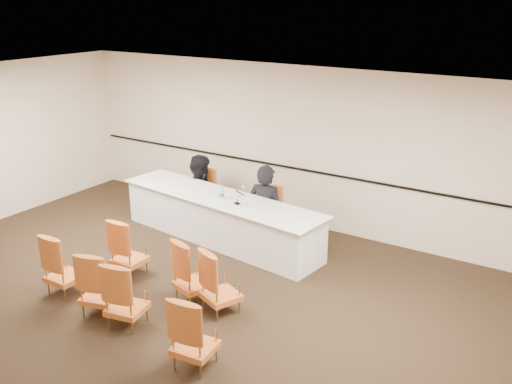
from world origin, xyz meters
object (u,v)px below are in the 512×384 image
Objects in this scene: microphone at (237,196)px; aud_chair_front_mid at (193,270)px; drinking_glass at (218,195)px; aud_chair_front_left at (129,247)px; panelist_main at (265,214)px; panelist_second_chair at (201,194)px; aud_chair_back_left at (99,282)px; panelist_main_chair at (265,213)px; panel_table at (220,219)px; panelist_second at (201,200)px; aud_chair_back_mid at (126,293)px; coffee_cup at (250,204)px; aud_chair_back_right at (195,331)px; water_bottle at (222,192)px; aud_chair_extra at (64,263)px; aud_chair_front_right at (221,281)px.

microphone is 1.91m from aud_chair_front_mid.
aud_chair_front_left is (-0.43, -1.79, -0.40)m from drinking_glass.
panelist_main is 1.94× the size of aud_chair_front_left.
panelist_second_chair is 1.00× the size of aud_chair_back_left.
microphone is (-0.16, -0.67, 0.50)m from panelist_main_chair.
panel_table is 4.32× the size of aud_chair_front_mid.
panelist_second is at bearing 150.83° from panel_table.
panel_table is 4.32× the size of aud_chair_back_mid.
aud_chair_back_mid is (0.53, -0.03, 0.00)m from aud_chair_back_left.
coffee_cup reaches higher than panel_table.
aud_chair_front_mid and aud_chair_back_right have the same top height.
coffee_cup is (0.13, -0.69, 0.43)m from panelist_main.
microphone is 1.98m from aud_chair_front_left.
aud_chair_back_mid is (0.51, -2.87, -0.47)m from water_bottle.
aud_chair_back_left is (-0.54, -3.42, 0.02)m from panelist_main.
coffee_cup is at bearing 92.72° from panelist_main.
panel_table is 16.86× the size of water_bottle.
panelist_main is at bearing 47.41° from water_bottle.
microphone is 3.36m from aud_chair_back_right.
aud_chair_extra is (-1.55, -2.61, -0.41)m from coffee_cup.
panelist_second is 1.94× the size of aud_chair_back_mid.
aud_chair_back_left is (1.07, -3.61, 0.00)m from panelist_second_chair.
aud_chair_back_mid is (0.59, -2.86, -0.40)m from drinking_glass.
aud_chair_front_right is (2.44, -2.70, 0.13)m from panelist_second.
water_bottle is 0.26× the size of aud_chair_front_mid.
aud_chair_front_right is 1.27m from aud_chair_back_mid.
water_bottle is (1.08, -0.77, 0.60)m from panelist_second.
panelist_second is 1.94× the size of aud_chair_front_right.
panelist_second_chair is 1.00× the size of aud_chair_extra.
aud_chair_extra is at bearing 155.33° from aud_chair_back_left.
water_bottle reaches higher than aud_chair_extra.
aud_chair_back_left and aud_chair_back_right have the same top height.
panelist_main is 1.94× the size of aud_chair_back_right.
microphone is (0.46, -0.14, 0.56)m from panel_table.
panelist_main is 0.92m from water_bottle.
panelist_main_chair and aud_chair_front_left have the same top height.
aud_chair_extra reaches higher than coffee_cup.
panelist_main_chair is (0.00, 0.00, 0.02)m from panelist_main.
aud_chair_back_left is 0.53m from aud_chair_back_mid.
microphone is at bearing 174.38° from coffee_cup.
microphone is 2.83m from aud_chair_back_mid.
aud_chair_back_right is (1.84, -0.23, 0.00)m from aud_chair_back_left.
aud_chair_extra is at bearing -106.36° from microphone.
water_bottle is at bearing 114.19° from aud_chair_back_right.
aud_chair_front_right is (0.83, -2.50, 0.02)m from panelist_main.
panelist_second_chair is 3.77m from aud_chair_back_left.
drinking_glass is at bearing 115.32° from aud_chair_back_right.
panelist_main reaches higher than aud_chair_back_right.
aud_chair_back_mid is (-0.15, -2.76, -0.41)m from coffee_cup.
panelist_second is 2.63m from aud_chair_front_left.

